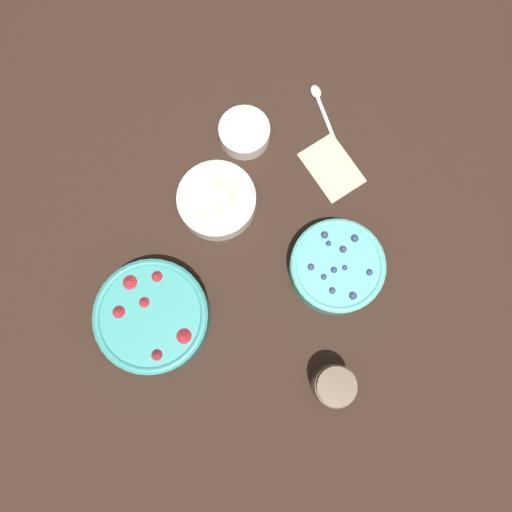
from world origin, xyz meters
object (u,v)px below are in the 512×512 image
Objects in this scene: bowl_strawberries at (153,316)px; jar_chocolate at (333,385)px; bowl_bananas at (217,200)px; bowl_blueberries at (337,267)px; bowl_cream at (244,132)px.

bowl_strawberries is 0.37m from jar_chocolate.
bowl_strawberries is at bearing 57.16° from jar_chocolate.
jar_chocolate is at bearing -122.84° from bowl_strawberries.
bowl_bananas is (0.21, -0.17, -0.01)m from bowl_strawberries.
bowl_bananas is 1.84× the size of jar_chocolate.
bowl_blueberries is at bearing -16.12° from jar_chocolate.
bowl_cream is (0.32, 0.12, -0.01)m from bowl_blueberries.
bowl_strawberries is 2.49× the size of jar_chocolate.
jar_chocolate reaches higher than bowl_bananas.
bowl_blueberries is (0.02, -0.37, -0.00)m from bowl_strawberries.
bowl_blueberries reaches higher than bowl_bananas.
bowl_blueberries is 1.15× the size of bowl_bananas.
bowl_blueberries is 2.12× the size of jar_chocolate.
bowl_bananas and bowl_cream have the same top height.
bowl_blueberries is 0.23m from jar_chocolate.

